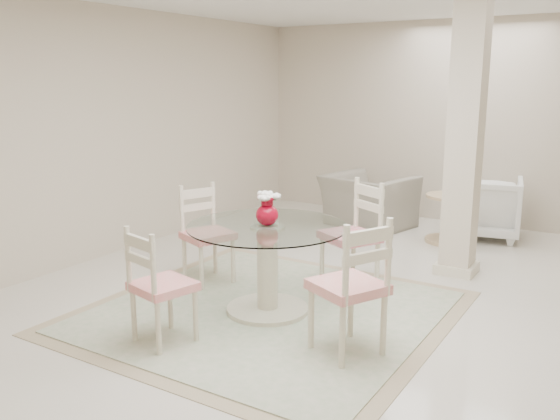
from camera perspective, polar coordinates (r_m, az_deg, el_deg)
The scene contains 13 objects.
ground at distance 5.33m, azimuth 7.53°, elevation -8.84°, with size 7.00×7.00×0.00m, color silver.
room_shell at distance 4.96m, azimuth 8.15°, elevation 11.53°, with size 6.02×7.02×2.71m.
column at distance 6.06m, azimuth 17.38°, elevation 6.46°, with size 0.30×0.30×2.70m, color beige.
area_rug at distance 5.08m, azimuth -1.21°, elevation -9.75°, with size 2.85×2.85×0.02m.
dining_table at distance 4.94m, azimuth -1.23°, elevation -5.68°, with size 1.32×1.32×0.76m.
red_vase at distance 4.81m, azimuth -1.25°, elevation 0.13°, with size 0.22×0.20×0.28m.
dining_chair_east at distance 4.14m, azimuth 7.19°, elevation -6.49°, with size 0.60×0.60×1.12m.
dining_chair_north at distance 5.53m, azimuth 7.38°, elevation -1.63°, with size 0.61×0.61×1.12m.
dining_chair_west at distance 5.72m, azimuth -7.30°, elevation -1.57°, with size 0.54×0.54×1.04m.
dining_chair_south at distance 4.40m, azimuth -11.91°, elevation -6.44°, with size 0.48×0.48×0.99m.
recliner_taupe at distance 7.92m, azimuth 8.51°, elevation 0.85°, with size 1.06×0.93×0.69m, color gray.
armchair_white at distance 7.75m, azimuth 19.17°, elevation 0.30°, with size 0.81×0.84×0.76m, color white.
side_table at distance 7.39m, azimuth 15.92°, elevation -0.96°, with size 0.56×0.56×0.58m.
Camera 1 is at (2.00, -4.54, 1.93)m, focal length 38.00 mm.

